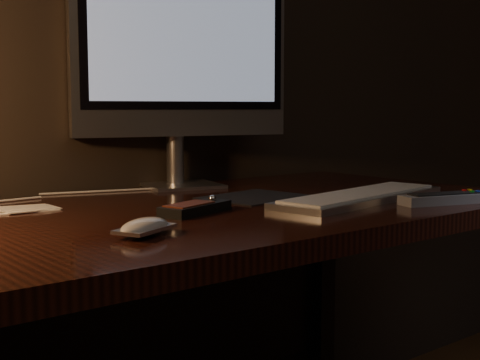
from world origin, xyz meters
TOP-DOWN VIEW (x-y plane):
  - desk at (0.00, 1.93)m, footprint 1.60×0.75m
  - monitor at (0.22, 2.16)m, footprint 0.55×0.20m
  - keyboard at (0.38, 1.71)m, footprint 0.51×0.21m
  - mousepad at (0.23, 1.90)m, footprint 0.24×0.21m
  - mouse at (-0.19, 1.66)m, footprint 0.12×0.09m
  - media_remote at (-0.00, 1.79)m, footprint 0.17×0.10m
  - tv_remote at (0.48, 1.57)m, footprint 0.21×0.11m
  - papers at (-0.24, 2.04)m, footprint 0.12×0.09m
  - cable at (-0.15, 2.17)m, footprint 0.60×0.09m

SIDE VIEW (x-z plane):
  - desk at x=0.00m, z-range 0.25..1.00m
  - mousepad at x=0.23m, z-range 0.75..0.75m
  - cable at x=-0.15m, z-range 0.75..0.76m
  - papers at x=-0.24m, z-range 0.75..0.76m
  - keyboard at x=0.38m, z-range 0.75..0.77m
  - mouse at x=-0.19m, z-range 0.75..0.77m
  - media_remote at x=0.00m, z-range 0.75..0.78m
  - tv_remote at x=0.48m, z-range 0.75..0.77m
  - monitor at x=0.22m, z-range 0.80..1.39m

